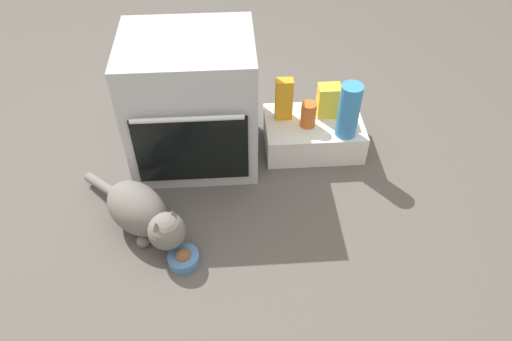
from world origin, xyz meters
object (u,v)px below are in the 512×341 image
(food_bowl, at_px, (183,258))
(snack_bag, at_px, (328,100))
(pantry_cabinet, at_px, (313,134))
(water_bottle, at_px, (349,111))
(oven, at_px, (192,103))
(juice_carton, at_px, (284,99))
(sauce_jar, at_px, (308,115))
(cat, at_px, (143,213))

(food_bowl, bearing_deg, snack_bag, 46.42)
(pantry_cabinet, bearing_deg, food_bowl, -132.80)
(food_bowl, height_order, water_bottle, water_bottle)
(oven, bearing_deg, pantry_cabinet, 2.57)
(oven, bearing_deg, snack_bag, 7.25)
(food_bowl, distance_m, snack_bag, 1.14)
(water_bottle, height_order, snack_bag, water_bottle)
(pantry_cabinet, distance_m, juice_carton, 0.27)
(sauce_jar, bearing_deg, snack_bag, 36.83)
(snack_bag, bearing_deg, cat, -147.06)
(juice_carton, xyz_separation_m, sauce_jar, (0.12, -0.08, -0.05))
(juice_carton, height_order, sauce_jar, juice_carton)
(food_bowl, bearing_deg, juice_carton, 56.53)
(food_bowl, bearing_deg, oven, 86.14)
(oven, relative_size, juice_carton, 2.91)
(pantry_cabinet, relative_size, sauce_jar, 3.77)
(juice_carton, xyz_separation_m, water_bottle, (0.31, -0.16, 0.03))
(oven, xyz_separation_m, cat, (-0.23, -0.53, -0.22))
(cat, relative_size, water_bottle, 1.90)
(sauce_jar, distance_m, snack_bag, 0.15)
(water_bottle, bearing_deg, oven, 174.12)
(oven, xyz_separation_m, water_bottle, (0.79, -0.08, -0.03))
(pantry_cabinet, distance_m, snack_bag, 0.20)
(pantry_cabinet, relative_size, juice_carton, 2.20)
(food_bowl, distance_m, water_bottle, 1.09)
(juice_carton, distance_m, snack_bag, 0.25)
(snack_bag, bearing_deg, oven, -172.75)
(oven, relative_size, pantry_cabinet, 1.32)
(pantry_cabinet, height_order, water_bottle, water_bottle)
(juice_carton, height_order, water_bottle, water_bottle)
(food_bowl, height_order, snack_bag, snack_bag)
(pantry_cabinet, distance_m, food_bowl, 1.02)
(oven, distance_m, sauce_jar, 0.61)
(sauce_jar, height_order, water_bottle, water_bottle)
(sauce_jar, xyz_separation_m, snack_bag, (0.12, 0.09, 0.02))
(cat, relative_size, juice_carton, 2.38)
(cat, distance_m, sauce_jar, 0.99)
(pantry_cabinet, xyz_separation_m, snack_bag, (0.08, 0.06, 0.18))
(food_bowl, relative_size, water_bottle, 0.47)
(water_bottle, bearing_deg, snack_bag, 111.18)
(pantry_cabinet, xyz_separation_m, water_bottle, (0.15, -0.11, 0.24))
(cat, xyz_separation_m, juice_carton, (0.71, 0.60, 0.16))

